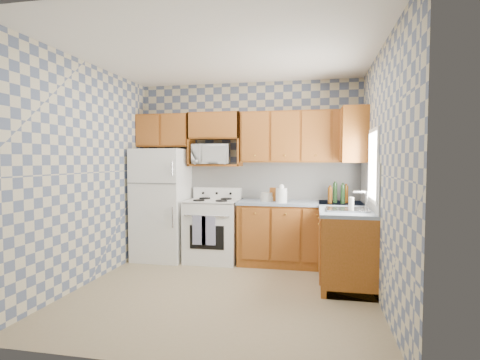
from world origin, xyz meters
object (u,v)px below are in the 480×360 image
(microwave, at_px, (211,154))
(stove_body, at_px, (213,231))
(refrigerator, at_px, (162,204))
(electric_kettle, at_px, (281,195))

(microwave, bearing_deg, stove_body, -71.78)
(refrigerator, relative_size, stove_body, 1.87)
(stove_body, distance_m, microwave, 1.16)
(refrigerator, xyz_separation_m, microwave, (0.74, 0.14, 0.76))
(electric_kettle, bearing_deg, stove_body, 172.23)
(refrigerator, height_order, electric_kettle, refrigerator)
(refrigerator, distance_m, stove_body, 0.89)
(stove_body, xyz_separation_m, microwave, (-0.06, 0.11, 1.15))
(stove_body, bearing_deg, electric_kettle, -7.77)
(electric_kettle, bearing_deg, microwave, 167.07)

